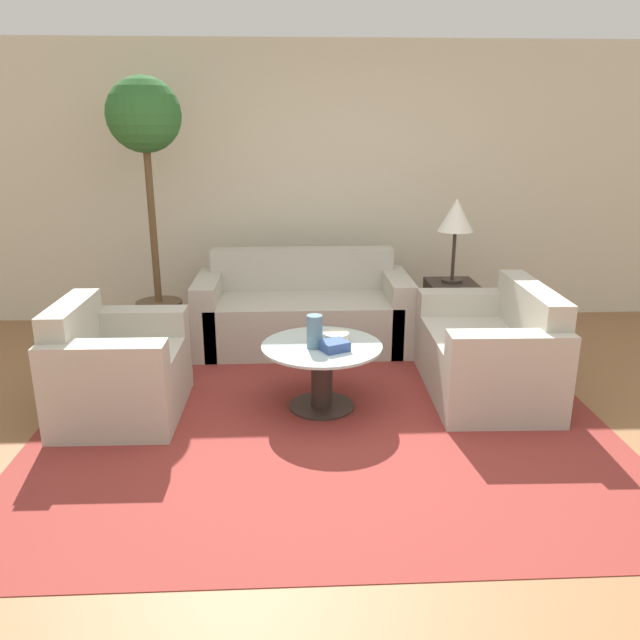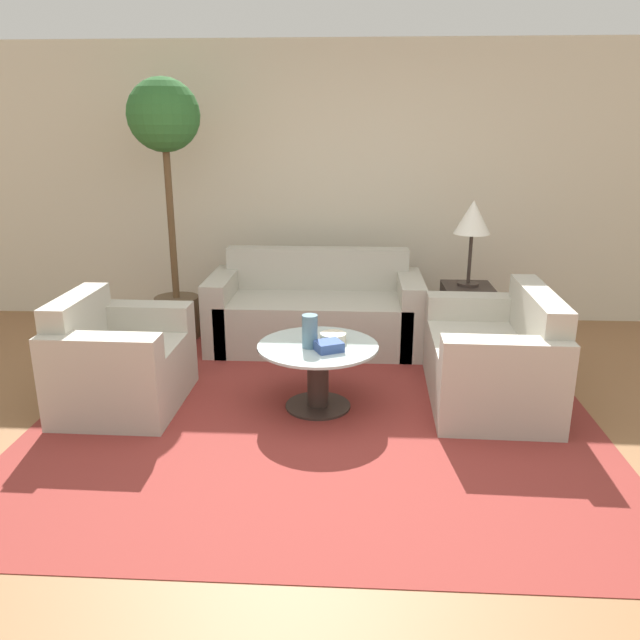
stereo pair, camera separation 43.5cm
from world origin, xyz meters
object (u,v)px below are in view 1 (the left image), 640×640
Objects in this scene: bowl at (336,337)px; book_stack at (334,346)px; sofa_main at (303,313)px; coffee_table at (322,368)px; potted_plant at (148,164)px; table_lamp at (456,218)px; armchair at (114,374)px; vase at (315,332)px; loveseat at (494,355)px.

bowl is 0.17m from book_stack.
coffee_table is at bearing -85.83° from sofa_main.
potted_plant is at bearing 136.90° from bowl.
sofa_main is 2.52× the size of table_lamp.
potted_plant is at bearing 174.85° from sofa_main.
armchair is at bearing 151.01° from book_stack.
potted_plant is 2.27m from bowl.
armchair is 4.21× the size of vase.
armchair reaches higher than vase.
loveseat is at bearing 10.72° from vase.
coffee_table is at bearing -79.51° from loveseat.
coffee_table is 0.28m from vase.
coffee_table is 1.12× the size of table_lamp.
coffee_table is 1.96m from table_lamp.
loveseat is at bearing -25.35° from potted_plant.
potted_plant is at bearing 107.37° from book_stack.
table_lamp is at bearing -176.86° from loveseat.
table_lamp reaches higher than bowl.
coffee_table is at bearing -46.40° from potted_plant.
potted_plant is 10.48× the size of book_stack.
coffee_table is 0.23m from bowl.
table_lamp reaches higher than loveseat.
table_lamp is 1.92m from book_stack.
vase reaches higher than book_stack.
loveseat is 7.11× the size of bowl.
potted_plant is at bearing 131.64° from vase.
loveseat is (2.62, 0.22, -0.00)m from armchair.
bowl and book_stack have the same top height.
book_stack is (0.17, -1.42, 0.20)m from sofa_main.
sofa_main is at bearing -43.01° from armchair.
sofa_main is 8.21× the size of vase.
loveseat is 5.85× the size of book_stack.
loveseat reaches higher than armchair.
coffee_table is (0.10, -1.32, 0.01)m from sofa_main.
vase is (1.33, -0.02, 0.28)m from armchair.
loveseat is 1.25m from coffee_table.
book_stack is (0.08, -0.11, 0.19)m from coffee_table.
table_lamp is 3.38× the size of book_stack.
bowl is 0.82× the size of book_stack.
potted_plant reaches higher than vase.
potted_plant reaches higher than armchair.
potted_plant is 2.36m from book_stack.
book_stack is at bearing -83.12° from sofa_main.
potted_plant reaches higher than coffee_table.
potted_plant is (-1.36, 1.43, 1.26)m from coffee_table.
loveseat is 0.56× the size of potted_plant.
armchair is 0.75× the size of loveseat.
sofa_main is at bearing 91.93° from vase.
armchair is 1.49m from bowl.
book_stack is (0.13, -0.06, -0.08)m from vase.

